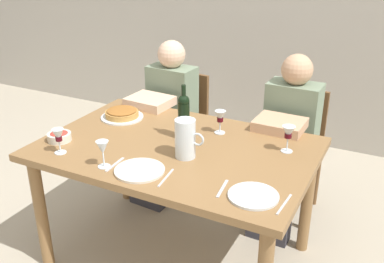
# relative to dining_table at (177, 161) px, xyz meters

# --- Properties ---
(ground_plane) EXTENTS (8.00, 8.00, 0.00)m
(ground_plane) POSITION_rel_dining_table_xyz_m (0.00, 0.00, -0.67)
(ground_plane) COLOR #B2A893
(dining_table) EXTENTS (1.50, 1.00, 0.76)m
(dining_table) POSITION_rel_dining_table_xyz_m (0.00, 0.00, 0.00)
(dining_table) COLOR olive
(dining_table) RESTS_ON ground
(wine_bottle) EXTENTS (0.07, 0.07, 0.32)m
(wine_bottle) POSITION_rel_dining_table_xyz_m (-0.01, 0.11, 0.23)
(wine_bottle) COLOR black
(wine_bottle) RESTS_ON dining_table
(water_pitcher) EXTENTS (0.16, 0.11, 0.21)m
(water_pitcher) POSITION_rel_dining_table_xyz_m (0.11, -0.10, 0.19)
(water_pitcher) COLOR silver
(water_pitcher) RESTS_ON dining_table
(baked_tart) EXTENTS (0.27, 0.27, 0.06)m
(baked_tart) POSITION_rel_dining_table_xyz_m (-0.51, 0.21, 0.12)
(baked_tart) COLOR silver
(baked_tart) RESTS_ON dining_table
(salad_bowl) EXTENTS (0.13, 0.13, 0.05)m
(salad_bowl) POSITION_rel_dining_table_xyz_m (-0.63, -0.24, 0.12)
(salad_bowl) COLOR silver
(salad_bowl) RESTS_ON dining_table
(wine_glass_left_diner) EXTENTS (0.07, 0.07, 0.15)m
(wine_glass_left_diner) POSITION_rel_dining_table_xyz_m (0.57, 0.21, 0.20)
(wine_glass_left_diner) COLOR silver
(wine_glass_left_diner) RESTS_ON dining_table
(wine_glass_right_diner) EXTENTS (0.06, 0.06, 0.14)m
(wine_glass_right_diner) POSITION_rel_dining_table_xyz_m (-0.21, -0.38, 0.19)
(wine_glass_right_diner) COLOR silver
(wine_glass_right_diner) RESTS_ON dining_table
(wine_glass_centre) EXTENTS (0.07, 0.07, 0.14)m
(wine_glass_centre) POSITION_rel_dining_table_xyz_m (0.14, 0.27, 0.19)
(wine_glass_centre) COLOR silver
(wine_glass_centre) RESTS_ON dining_table
(wine_glass_spare) EXTENTS (0.06, 0.06, 0.14)m
(wine_glass_spare) POSITION_rel_dining_table_xyz_m (-0.52, -0.36, 0.19)
(wine_glass_spare) COLOR silver
(wine_glass_spare) RESTS_ON dining_table
(dinner_plate_left_setting) EXTENTS (0.23, 0.23, 0.01)m
(dinner_plate_left_setting) POSITION_rel_dining_table_xyz_m (0.56, -0.31, 0.10)
(dinner_plate_left_setting) COLOR silver
(dinner_plate_left_setting) RESTS_ON dining_table
(dinner_plate_right_setting) EXTENTS (0.25, 0.25, 0.01)m
(dinner_plate_right_setting) POSITION_rel_dining_table_xyz_m (-0.02, -0.34, 0.10)
(dinner_plate_right_setting) COLOR silver
(dinner_plate_right_setting) RESTS_ON dining_table
(fork_left_setting) EXTENTS (0.03, 0.16, 0.00)m
(fork_left_setting) POSITION_rel_dining_table_xyz_m (0.41, -0.31, 0.09)
(fork_left_setting) COLOR silver
(fork_left_setting) RESTS_ON dining_table
(knife_left_setting) EXTENTS (0.02, 0.18, 0.00)m
(knife_left_setting) POSITION_rel_dining_table_xyz_m (0.70, -0.31, 0.09)
(knife_left_setting) COLOR silver
(knife_left_setting) RESTS_ON dining_table
(knife_right_setting) EXTENTS (0.03, 0.18, 0.00)m
(knife_right_setting) POSITION_rel_dining_table_xyz_m (0.13, -0.34, 0.09)
(knife_right_setting) COLOR silver
(knife_right_setting) RESTS_ON dining_table
(spoon_right_setting) EXTENTS (0.02, 0.16, 0.00)m
(spoon_right_setting) POSITION_rel_dining_table_xyz_m (-0.17, -0.34, 0.09)
(spoon_right_setting) COLOR silver
(spoon_right_setting) RESTS_ON dining_table
(chair_left) EXTENTS (0.43, 0.43, 0.87)m
(chair_left) POSITION_rel_dining_table_xyz_m (-0.44, 0.88, -0.17)
(chair_left) COLOR brown
(chair_left) RESTS_ON ground
(diner_left) EXTENTS (0.36, 0.52, 1.16)m
(diner_left) POSITION_rel_dining_table_xyz_m (-0.46, 0.64, -0.05)
(diner_left) COLOR gray
(diner_left) RESTS_ON ground
(chair_right) EXTENTS (0.41, 0.41, 0.87)m
(chair_right) POSITION_rel_dining_table_xyz_m (0.45, 0.89, -0.17)
(chair_right) COLOR brown
(chair_right) RESTS_ON ground
(diner_right) EXTENTS (0.34, 0.51, 1.16)m
(diner_right) POSITION_rel_dining_table_xyz_m (0.45, 0.65, -0.05)
(diner_right) COLOR gray
(diner_right) RESTS_ON ground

